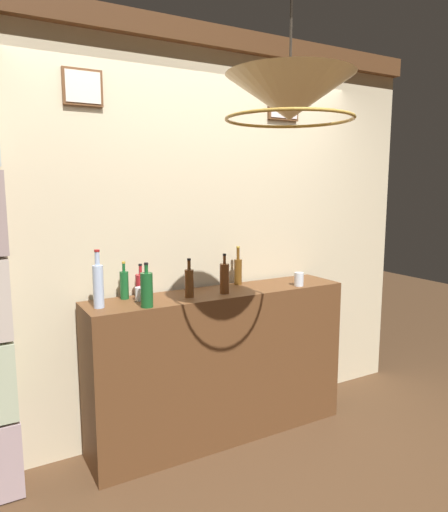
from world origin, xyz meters
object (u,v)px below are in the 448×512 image
Objects in this scene: liquor_bottle_sherry at (189,282)px; liquor_bottle_port at (124,284)px; liquor_bottle_rum at (141,285)px; liquor_bottle_bourbon at (225,278)px; liquor_bottle_mezcal at (238,270)px; glass_tumbler_highball at (140,294)px; liquor_bottle_vodka at (98,285)px; liquor_bottle_scotch at (147,289)px; pendant_lamp at (290,99)px; glass_tumbler_rocks at (299,279)px.

liquor_bottle_port is at bearing 156.49° from liquor_bottle_sherry.
liquor_bottle_sherry reaches higher than liquor_bottle_rum.
liquor_bottle_mezcal reaches higher than liquor_bottle_bourbon.
liquor_bottle_mezcal reaches higher than glass_tumbler_highball.
liquor_bottle_vodka is 0.57m from liquor_bottle_sherry.
pendant_lamp is (0.46, -0.73, 1.00)m from liquor_bottle_scotch.
liquor_bottle_sherry reaches higher than liquor_bottle_port.
liquor_bottle_vodka is (-0.20, -0.13, 0.04)m from liquor_bottle_port.
glass_tumbler_highball is at bearing 115.83° from pendant_lamp.
liquor_bottle_bourbon is 0.77× the size of liquor_bottle_vodka.
liquor_bottle_vodka is 1.37× the size of liquor_bottle_sherry.
glass_tumbler_highball is at bearing 10.12° from liquor_bottle_vodka.
liquor_bottle_port is 0.24m from liquor_bottle_vodka.
liquor_bottle_rum is 0.89× the size of liquor_bottle_port.
liquor_bottle_mezcal is 0.46× the size of pendant_lamp.
liquor_bottle_sherry is at bearing -14.39° from glass_tumbler_highball.
glass_tumbler_highball is at bearing -111.66° from liquor_bottle_rum.
liquor_bottle_vodka reaches higher than liquor_bottle_sherry.
liquor_bottle_scotch is 2.76× the size of glass_tumbler_rocks.
liquor_bottle_rum reaches higher than glass_tumbler_highball.
glass_tumbler_rocks reaches higher than glass_tumbler_highball.
pendant_lamp is at bearing -108.48° from liquor_bottle_mezcal.
liquor_bottle_scotch is at bearing -78.60° from liquor_bottle_port.
liquor_bottle_sherry is at bearing 176.23° from liquor_bottle_bourbon.
pendant_lamp is at bearing -68.15° from liquor_bottle_rum.
liquor_bottle_vodka is 0.56× the size of pendant_lamp.
liquor_bottle_bourbon is at bearing 82.05° from pendant_lamp.
liquor_bottle_bourbon is 0.56m from glass_tumbler_highball.
liquor_bottle_mezcal is 3.33× the size of glass_tumbler_highball.
liquor_bottle_scotch reaches higher than liquor_bottle_port.
glass_tumbler_rocks is at bearing -4.29° from liquor_bottle_vodka.
glass_tumbler_rocks is (1.15, 0.02, -0.06)m from liquor_bottle_scotch.
liquor_bottle_sherry is (0.32, 0.10, -0.01)m from liquor_bottle_scotch.
liquor_bottle_mezcal is at bearing 1.24° from liquor_bottle_port.
pendant_lamp reaches higher than glass_tumbler_rocks.
liquor_bottle_port is (-0.63, 0.18, -0.01)m from liquor_bottle_bourbon.
liquor_bottle_sherry is (0.57, -0.03, -0.04)m from liquor_bottle_vodka.
liquor_bottle_port is 1.23m from glass_tumbler_rocks.
pendant_lamp reaches higher than liquor_bottle_bourbon.
liquor_bottle_port reaches higher than glass_tumbler_highball.
liquor_bottle_port is 0.95× the size of liquor_bottle_sherry.
liquor_bottle_scotch is 0.19m from glass_tumbler_highball.
liquor_bottle_bourbon is 0.25m from liquor_bottle_sherry.
pendant_lamp is at bearing -50.39° from liquor_bottle_vodka.
glass_tumbler_highball is (-0.55, 0.09, -0.06)m from liquor_bottle_bourbon.
liquor_bottle_rum is 0.11m from liquor_bottle_port.
liquor_bottle_port reaches higher than glass_tumbler_rocks.
pendant_lamp is at bearing -97.95° from liquor_bottle_bourbon.
liquor_bottle_rum is at bearing -179.24° from liquor_bottle_mezcal.
liquor_bottle_sherry is at bearing -33.07° from liquor_bottle_rum.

